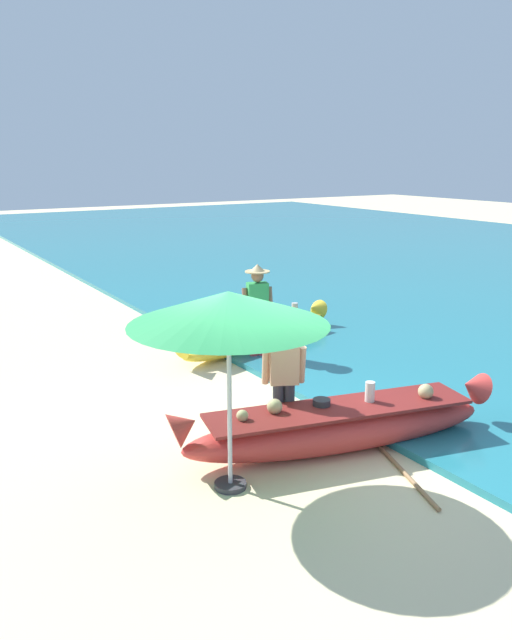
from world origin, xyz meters
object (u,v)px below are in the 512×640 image
patio_umbrella_large (228,309)px  paddle (393,461)px  boat_red_foreground (339,426)px  boat_yellow_midground (257,335)px  person_tourist_customer (284,376)px  person_vendor_hatted (257,306)px

patio_umbrella_large → paddle: size_ratio=1.28×
boat_red_foreground → boat_yellow_midground: boat_red_foreground is taller
person_tourist_customer → paddle: (0.79, -1.19, -0.87)m
patio_umbrella_large → boat_red_foreground: bearing=3.5°
person_vendor_hatted → paddle: person_vendor_hatted is taller
paddle → person_vendor_hatted: bearing=80.4°
boat_red_foreground → person_vendor_hatted: (1.05, 3.61, 0.70)m
boat_red_foreground → boat_yellow_midground: size_ratio=1.08×
patio_umbrella_large → paddle: (1.95, -0.53, -2.01)m
boat_red_foreground → boat_yellow_midground: (1.47, 4.29, -0.08)m
boat_red_foreground → person_tourist_customer: person_tourist_customer is taller
person_vendor_hatted → person_tourist_customer: (-1.51, -3.06, -0.12)m
boat_yellow_midground → patio_umbrella_large: bearing=-125.1°
boat_red_foreground → patio_umbrella_large: patio_umbrella_large is taller
person_tourist_customer → person_vendor_hatted: bearing=63.7°
person_tourist_customer → paddle: size_ratio=0.91×
boat_yellow_midground → person_vendor_hatted: size_ratio=2.27×
boat_red_foreground → person_vendor_hatted: 3.83m
boat_yellow_midground → paddle: 5.05m
person_vendor_hatted → patio_umbrella_large: bearing=-125.7°
person_vendor_hatted → patio_umbrella_large: (-2.67, -3.71, 1.03)m
person_vendor_hatted → person_tourist_customer: person_vendor_hatted is taller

